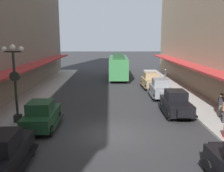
{
  "coord_description": "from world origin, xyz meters",
  "views": [
    {
      "loc": [
        -0.21,
        -13.66,
        5.63
      ],
      "look_at": [
        0.0,
        6.0,
        1.8
      ],
      "focal_mm": 38.59,
      "sensor_mm": 36.0,
      "label": 1
    }
  ],
  "objects_px": {
    "parked_car_4": "(42,114)",
    "lamp_post_with_clock": "(15,80)",
    "parked_car_1": "(176,103)",
    "pedestrian_2": "(165,74)",
    "parked_car_2": "(161,88)",
    "pedestrian_1": "(221,105)",
    "parked_car_5": "(151,80)",
    "parked_car_3": "(2,152)",
    "streetcar": "(118,65)"
  },
  "relations": [
    {
      "from": "pedestrian_1",
      "to": "parked_car_5",
      "type": "bearing_deg",
      "value": 106.21
    },
    {
      "from": "parked_car_2",
      "to": "pedestrian_2",
      "type": "distance_m",
      "value": 9.31
    },
    {
      "from": "parked_car_4",
      "to": "parked_car_5",
      "type": "xyz_separation_m",
      "value": [
        9.1,
        12.79,
        0.0
      ]
    },
    {
      "from": "parked_car_4",
      "to": "pedestrian_1",
      "type": "distance_m",
      "value": 12.41
    },
    {
      "from": "parked_car_4",
      "to": "lamp_post_with_clock",
      "type": "bearing_deg",
      "value": 154.18
    },
    {
      "from": "parked_car_5",
      "to": "lamp_post_with_clock",
      "type": "distance_m",
      "value": 16.31
    },
    {
      "from": "parked_car_2",
      "to": "streetcar",
      "type": "distance_m",
      "value": 12.51
    },
    {
      "from": "pedestrian_1",
      "to": "pedestrian_2",
      "type": "bearing_deg",
      "value": 91.85
    },
    {
      "from": "parked_car_4",
      "to": "parked_car_5",
      "type": "bearing_deg",
      "value": 54.58
    },
    {
      "from": "parked_car_4",
      "to": "lamp_post_with_clock",
      "type": "height_order",
      "value": "lamp_post_with_clock"
    },
    {
      "from": "parked_car_2",
      "to": "streetcar",
      "type": "bearing_deg",
      "value": 107.15
    },
    {
      "from": "parked_car_3",
      "to": "parked_car_5",
      "type": "bearing_deg",
      "value": 62.43
    },
    {
      "from": "pedestrian_2",
      "to": "parked_car_2",
      "type": "bearing_deg",
      "value": -105.6
    },
    {
      "from": "parked_car_1",
      "to": "lamp_post_with_clock",
      "type": "xyz_separation_m",
      "value": [
        -11.19,
        -1.84,
        2.04
      ]
    },
    {
      "from": "parked_car_3",
      "to": "pedestrian_1",
      "type": "relative_size",
      "value": 2.58
    },
    {
      "from": "parked_car_1",
      "to": "parked_car_3",
      "type": "distance_m",
      "value": 12.43
    },
    {
      "from": "parked_car_4",
      "to": "lamp_post_with_clock",
      "type": "distance_m",
      "value": 2.92
    },
    {
      "from": "parked_car_1",
      "to": "pedestrian_2",
      "type": "bearing_deg",
      "value": 80.26
    },
    {
      "from": "parked_car_1",
      "to": "parked_car_4",
      "type": "xyz_separation_m",
      "value": [
        -9.31,
        -2.75,
        0.0
      ]
    },
    {
      "from": "parked_car_2",
      "to": "pedestrian_2",
      "type": "bearing_deg",
      "value": 74.4
    },
    {
      "from": "lamp_post_with_clock",
      "to": "pedestrian_2",
      "type": "distance_m",
      "value": 21.3
    },
    {
      "from": "parked_car_2",
      "to": "parked_car_4",
      "type": "distance_m",
      "value": 12.35
    },
    {
      "from": "parked_car_1",
      "to": "parked_car_2",
      "type": "relative_size",
      "value": 1.0
    },
    {
      "from": "parked_car_3",
      "to": "lamp_post_with_clock",
      "type": "distance_m",
      "value": 6.6
    },
    {
      "from": "lamp_post_with_clock",
      "to": "pedestrian_2",
      "type": "bearing_deg",
      "value": 49.89
    },
    {
      "from": "parked_car_1",
      "to": "streetcar",
      "type": "xyz_separation_m",
      "value": [
        -3.71,
        17.33,
        0.96
      ]
    },
    {
      "from": "streetcar",
      "to": "parked_car_1",
      "type": "bearing_deg",
      "value": -77.91
    },
    {
      "from": "parked_car_3",
      "to": "pedestrian_1",
      "type": "xyz_separation_m",
      "value": [
        12.55,
        7.03,
        0.07
      ]
    },
    {
      "from": "parked_car_5",
      "to": "parked_car_3",
      "type": "bearing_deg",
      "value": -117.57
    },
    {
      "from": "lamp_post_with_clock",
      "to": "pedestrian_2",
      "type": "relative_size",
      "value": 3.09
    },
    {
      "from": "parked_car_4",
      "to": "streetcar",
      "type": "height_order",
      "value": "streetcar"
    },
    {
      "from": "lamp_post_with_clock",
      "to": "pedestrian_1",
      "type": "xyz_separation_m",
      "value": [
        14.16,
        0.96,
        -1.97
      ]
    },
    {
      "from": "lamp_post_with_clock",
      "to": "streetcar",
      "type": "bearing_deg",
      "value": 68.67
    },
    {
      "from": "parked_car_2",
      "to": "pedestrian_2",
      "type": "xyz_separation_m",
      "value": [
        2.5,
        8.97,
        0.07
      ]
    },
    {
      "from": "parked_car_3",
      "to": "lamp_post_with_clock",
      "type": "relative_size",
      "value": 0.83
    },
    {
      "from": "streetcar",
      "to": "lamp_post_with_clock",
      "type": "height_order",
      "value": "lamp_post_with_clock"
    },
    {
      "from": "parked_car_5",
      "to": "pedestrian_2",
      "type": "distance_m",
      "value": 5.1
    },
    {
      "from": "parked_car_3",
      "to": "pedestrian_1",
      "type": "distance_m",
      "value": 14.38
    },
    {
      "from": "parked_car_3",
      "to": "pedestrian_2",
      "type": "height_order",
      "value": "parked_car_3"
    },
    {
      "from": "parked_car_4",
      "to": "pedestrian_2",
      "type": "height_order",
      "value": "parked_car_4"
    },
    {
      "from": "parked_car_3",
      "to": "parked_car_4",
      "type": "height_order",
      "value": "same"
    },
    {
      "from": "parked_car_5",
      "to": "pedestrian_2",
      "type": "bearing_deg",
      "value": 58.28
    },
    {
      "from": "pedestrian_1",
      "to": "pedestrian_2",
      "type": "distance_m",
      "value": 15.27
    },
    {
      "from": "parked_car_5",
      "to": "pedestrian_1",
      "type": "relative_size",
      "value": 2.58
    },
    {
      "from": "parked_car_5",
      "to": "parked_car_1",
      "type": "bearing_deg",
      "value": -88.78
    },
    {
      "from": "parked_car_2",
      "to": "parked_car_5",
      "type": "height_order",
      "value": "same"
    },
    {
      "from": "streetcar",
      "to": "pedestrian_1",
      "type": "height_order",
      "value": "streetcar"
    },
    {
      "from": "parked_car_1",
      "to": "parked_car_4",
      "type": "height_order",
      "value": "same"
    },
    {
      "from": "parked_car_3",
      "to": "pedestrian_2",
      "type": "relative_size",
      "value": 2.58
    },
    {
      "from": "parked_car_2",
      "to": "pedestrian_1",
      "type": "relative_size",
      "value": 2.57
    }
  ]
}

